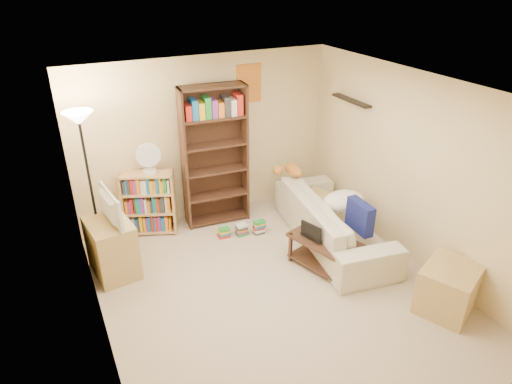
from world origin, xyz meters
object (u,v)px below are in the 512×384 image
laptop (317,235)px  floor_lamp (83,146)px  desk_fan (149,158)px  side_table (316,208)px  tabby_cat (290,170)px  television (105,208)px  end_cabinet (448,288)px  tv_stand (112,248)px  coffee_table (327,250)px  sofa (333,220)px  tall_bookshelf (215,154)px  short_bookshelf (149,203)px  mug (352,242)px

laptop → floor_lamp: bearing=61.0°
desk_fan → side_table: desk_fan is taller
tabby_cat → television: 2.84m
end_cabinet → tv_stand: bearing=144.2°
coffee_table → television: (-2.53, 1.13, 0.68)m
sofa → side_table: bearing=-1.2°
tall_bookshelf → desk_fan: tall_bookshelf is taller
laptop → desk_fan: size_ratio=0.83×
floor_lamp → end_cabinet: 4.61m
tall_bookshelf → floor_lamp: tall_bookshelf is taller
sofa → television: bearing=86.9°
tabby_cat → sofa: bearing=-79.9°
tall_bookshelf → desk_fan: 0.97m
short_bookshelf → desk_fan: size_ratio=2.15×
short_bookshelf → desk_fan: 0.72m
short_bookshelf → floor_lamp: size_ratio=0.46×
desk_fan → end_cabinet: desk_fan is taller
laptop → end_cabinet: end_cabinet is taller
mug → tv_stand: size_ratio=0.13×
floor_lamp → mug: bearing=-30.1°
sofa → television: size_ratio=3.41×
floor_lamp → laptop: bearing=-26.7°
desk_fan → floor_lamp: size_ratio=0.21×
tabby_cat → tv_stand: bearing=-173.1°
short_bookshelf → tabby_cat: bearing=9.4°
side_table → laptop: bearing=-122.7°
sofa → tall_bookshelf: tall_bookshelf is taller
side_table → end_cabinet: bearing=-83.6°
sofa → tv_stand: size_ratio=3.31×
coffee_table → mug: bearing=-63.4°
desk_fan → laptop: bearing=-45.4°
short_bookshelf → desk_fan: (0.05, -0.05, 0.72)m
sofa → laptop: size_ratio=6.64×
mug → end_cabinet: size_ratio=0.15×
mug → laptop: bearing=128.0°
mug → side_table: (0.33, 1.32, -0.24)m
tall_bookshelf → desk_fan: (-0.96, 0.07, 0.08)m
end_cabinet → sofa: bearing=101.5°
tabby_cat → short_bookshelf: size_ratio=0.57×
coffee_table → end_cabinet: size_ratio=1.61×
tv_stand → floor_lamp: size_ratio=0.36×
tabby_cat → coffee_table: bearing=-100.9°
coffee_table → desk_fan: desk_fan is taller
sofa → end_cabinet: bearing=-160.0°
coffee_table → floor_lamp: bearing=134.2°
tabby_cat → television: bearing=-173.1°
television → laptop: bearing=-119.5°
tabby_cat → tv_stand: tabby_cat is taller
tabby_cat → floor_lamp: bearing=-179.2°
mug → coffee_table: bearing=134.0°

